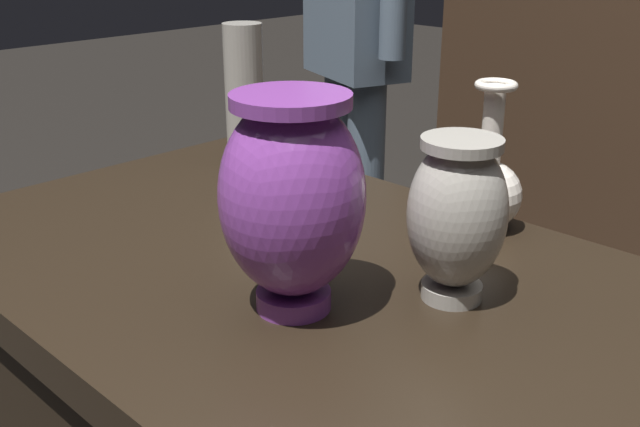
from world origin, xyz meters
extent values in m
cube|color=black|center=(0.00, 0.00, 0.78)|extent=(1.20, 0.64, 0.05)
cylinder|color=#7A388E|center=(0.00, -0.08, 0.81)|extent=(0.08, 0.08, 0.02)
ellipsoid|color=#7A388E|center=(0.00, -0.08, 0.93)|extent=(0.16, 0.16, 0.22)
cylinder|color=#7A388E|center=(0.00, -0.08, 1.03)|extent=(0.12, 0.12, 0.01)
cone|color=gray|center=(-0.43, 0.21, 0.81)|extent=(0.09, 0.09, 0.02)
cylinder|color=gray|center=(-0.43, 0.21, 0.93)|extent=(0.07, 0.07, 0.23)
sphere|color=silver|center=(0.02, 0.26, 0.85)|extent=(0.10, 0.10, 0.10)
cylinder|color=silver|center=(0.02, 0.26, 0.94)|extent=(0.03, 0.03, 0.11)
torus|color=silver|center=(0.02, 0.26, 1.00)|extent=(0.06, 0.06, 0.01)
cylinder|color=gray|center=(0.11, 0.06, 0.81)|extent=(0.07, 0.07, 0.02)
ellipsoid|color=gray|center=(0.11, 0.06, 0.90)|extent=(0.11, 0.11, 0.17)
cylinder|color=gray|center=(0.11, 0.06, 0.98)|extent=(0.09, 0.09, 0.01)
cylinder|color=slate|center=(-0.83, 0.99, 0.39)|extent=(0.11, 0.11, 0.79)
cylinder|color=slate|center=(-0.97, 1.04, 0.39)|extent=(0.11, 0.11, 0.79)
camera|label=1|loc=(0.53, -0.59, 1.20)|focal=41.77mm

